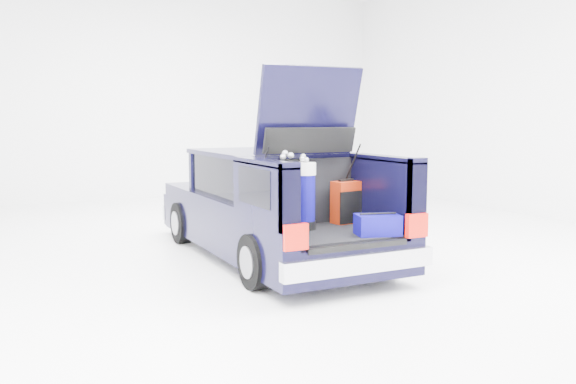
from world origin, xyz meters
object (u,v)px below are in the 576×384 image
red_suitcase (346,202)px  blue_duffel (378,225)px  black_golf_bag (287,198)px  blue_golf_bag (305,195)px  car (268,207)px

red_suitcase → blue_duffel: bearing=-104.9°
black_golf_bag → red_suitcase: bearing=0.3°
black_golf_bag → blue_golf_bag: bearing=14.6°
car → red_suitcase: bearing=-67.7°
blue_golf_bag → red_suitcase: bearing=16.5°
car → blue_duffel: 2.05m
red_suitcase → blue_golf_bag: (-0.65, -0.14, 0.14)m
car → red_suitcase: car is taller
blue_duffel → black_golf_bag: bearing=171.4°
car → black_golf_bag: bearing=-107.4°
blue_golf_bag → blue_duffel: size_ratio=1.63×
car → black_golf_bag: size_ratio=5.09×
blue_golf_bag → blue_duffel: (0.56, -0.66, -0.28)m
red_suitcase → blue_duffel: size_ratio=1.01×
blue_duffel → red_suitcase: bearing=99.7°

